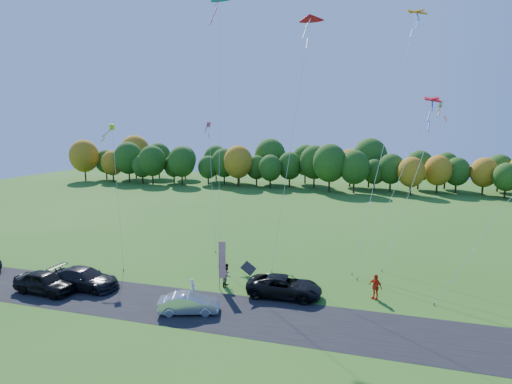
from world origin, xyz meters
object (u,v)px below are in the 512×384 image
(silver_sedan, at_px, (189,303))
(feather_flag, at_px, (222,259))
(black_suv, at_px, (284,286))
(person_east, at_px, (375,287))

(silver_sedan, height_order, feather_flag, feather_flag)
(black_suv, xyz_separation_m, feather_flag, (-5.11, 0.01, 1.66))
(black_suv, distance_m, person_east, 6.86)
(person_east, distance_m, feather_flag, 11.99)
(person_east, relative_size, feather_flag, 0.48)
(silver_sedan, height_order, person_east, person_east)
(black_suv, height_order, silver_sedan, black_suv)
(silver_sedan, bearing_deg, black_suv, -70.00)
(black_suv, relative_size, feather_flag, 1.42)
(black_suv, bearing_deg, silver_sedan, 126.59)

